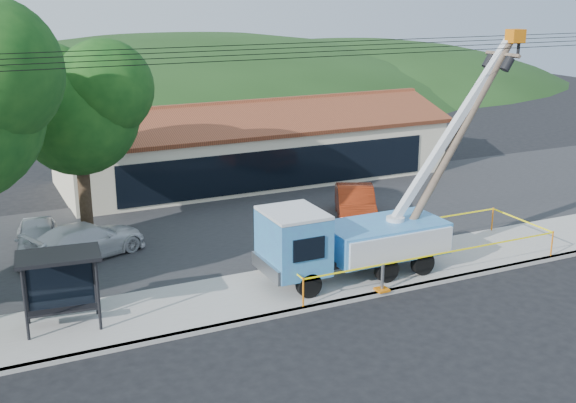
# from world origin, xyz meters

# --- Properties ---
(ground) EXTENTS (120.00, 120.00, 0.00)m
(ground) POSITION_xyz_m (0.00, 0.00, 0.00)
(ground) COLOR black
(ground) RESTS_ON ground
(curb) EXTENTS (60.00, 0.25, 0.15)m
(curb) POSITION_xyz_m (0.00, 2.10, 0.07)
(curb) COLOR #A39F99
(curb) RESTS_ON ground
(sidewalk) EXTENTS (60.00, 4.00, 0.15)m
(sidewalk) POSITION_xyz_m (0.00, 4.00, 0.07)
(sidewalk) COLOR #A39F99
(sidewalk) RESTS_ON ground
(parking_lot) EXTENTS (60.00, 12.00, 0.10)m
(parking_lot) POSITION_xyz_m (0.00, 12.00, 0.05)
(parking_lot) COLOR #28282B
(parking_lot) RESTS_ON ground
(strip_mall) EXTENTS (22.50, 8.53, 4.67)m
(strip_mall) POSITION_xyz_m (4.00, 19.98, 1.88)
(strip_mall) COLOR beige
(strip_mall) RESTS_ON ground
(tree_lot) EXTENTS (6.30, 5.60, 8.94)m
(tree_lot) POSITION_xyz_m (-7.00, 13.00, 6.21)
(tree_lot) COLOR #332316
(tree_lot) RESTS_ON ground
(hill_center) EXTENTS (89.60, 64.00, 32.00)m
(hill_center) POSITION_xyz_m (10.00, 55.00, 0.00)
(hill_center) COLOR #1A3613
(hill_center) RESTS_ON ground
(hill_east) EXTENTS (72.80, 52.00, 26.00)m
(hill_east) POSITION_xyz_m (30.00, 55.00, 0.00)
(hill_east) COLOR #1A3613
(hill_east) RESTS_ON ground
(utility_truck) EXTENTS (11.06, 4.00, 9.21)m
(utility_truck) POSITION_xyz_m (1.30, 3.91, 1.76)
(utility_truck) COLOR black
(utility_truck) RESTS_ON ground
(leaning_pole) EXTENTS (5.77, 1.89, 9.13)m
(leaning_pole) POSITION_xyz_m (6.00, 3.84, 5.09)
(leaning_pole) COLOR brown
(leaning_pole) RESTS_ON ground
(bus_shelter) EXTENTS (2.81, 1.91, 2.56)m
(bus_shelter) POSITION_xyz_m (-9.39, 4.38, 2.03)
(bus_shelter) COLOR black
(bus_shelter) RESTS_ON ground
(caution_tape) EXTENTS (11.65, 3.74, 1.08)m
(caution_tape) POSITION_xyz_m (4.22, 4.01, 0.95)
(caution_tape) COLOR orange
(caution_tape) RESTS_ON ground
(car_silver) EXTENTS (2.28, 4.61, 1.51)m
(car_silver) POSITION_xyz_m (-9.30, 11.49, 0.00)
(car_silver) COLOR #B3B4BB
(car_silver) RESTS_ON ground
(car_red) EXTENTS (3.73, 5.25, 1.64)m
(car_red) POSITION_xyz_m (5.15, 9.99, 0.00)
(car_red) COLOR maroon
(car_red) RESTS_ON ground
(car_white) EXTENTS (5.48, 3.69, 1.47)m
(car_white) POSITION_xyz_m (-7.50, 10.51, 0.00)
(car_white) COLOR silver
(car_white) RESTS_ON ground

